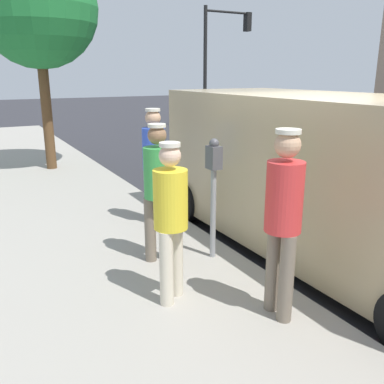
% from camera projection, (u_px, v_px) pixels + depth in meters
% --- Properties ---
extents(ground_plane, '(80.00, 80.00, 0.00)m').
position_uv_depth(ground_plane, '(307.00, 255.00, 5.76)').
color(ground_plane, '#2D2D33').
extents(sidewalk_slab, '(5.00, 32.00, 0.15)m').
position_uv_depth(sidewalk_slab, '(43.00, 318.00, 4.13)').
color(sidewalk_slab, '#9E998E').
rests_on(sidewalk_slab, ground).
extents(parking_meter_near, '(0.14, 0.18, 1.52)m').
position_uv_depth(parking_meter_near, '(214.00, 178.00, 5.07)').
color(parking_meter_near, gray).
rests_on(parking_meter_near, sidewalk_slab).
extents(pedestrian_in_green, '(0.35, 0.34, 1.70)m').
position_uv_depth(pedestrian_in_green, '(158.00, 185.00, 4.99)').
color(pedestrian_in_green, '#726656').
rests_on(pedestrian_in_green, sidewalk_slab).
extents(pedestrian_in_red, '(0.34, 0.36, 1.80)m').
position_uv_depth(pedestrian_in_red, '(283.00, 213.00, 3.79)').
color(pedestrian_in_red, '#726656').
rests_on(pedestrian_in_red, sidewalk_slab).
extents(pedestrian_in_blue, '(0.34, 0.36, 1.77)m').
position_uv_depth(pedestrian_in_blue, '(154.00, 159.00, 6.27)').
color(pedestrian_in_blue, '#726656').
rests_on(pedestrian_in_blue, sidewalk_slab).
extents(pedestrian_in_yellow, '(0.34, 0.34, 1.64)m').
position_uv_depth(pedestrian_in_yellow, '(171.00, 214.00, 4.09)').
color(pedestrian_in_yellow, beige).
rests_on(pedestrian_in_yellow, sidewalk_slab).
extents(parked_van, '(2.16, 5.22, 2.15)m').
position_uv_depth(parked_van, '(325.00, 173.00, 5.47)').
color(parked_van, tan).
rests_on(parked_van, ground).
extents(traffic_light_corner, '(2.48, 0.42, 5.20)m').
position_uv_depth(traffic_light_corner, '(221.00, 48.00, 18.57)').
color(traffic_light_corner, black).
rests_on(traffic_light_corner, ground).
extents(street_tree, '(2.70, 2.70, 5.04)m').
position_uv_depth(street_tree, '(37.00, 8.00, 9.32)').
color(street_tree, brown).
rests_on(street_tree, sidewalk_slab).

